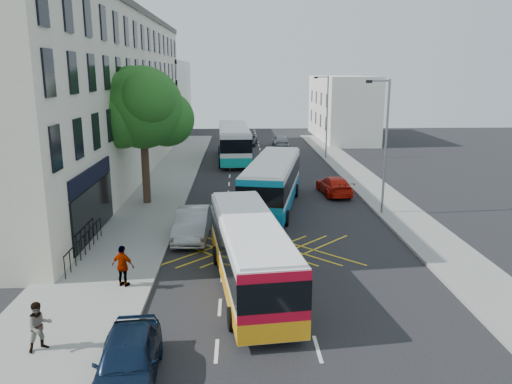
{
  "coord_description": "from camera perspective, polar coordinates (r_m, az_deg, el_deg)",
  "views": [
    {
      "loc": [
        -2.47,
        -17.1,
        8.56
      ],
      "look_at": [
        -1.52,
        9.17,
        2.2
      ],
      "focal_mm": 35.0,
      "sensor_mm": 36.0,
      "label": 1
    }
  ],
  "objects": [
    {
      "name": "street_tree",
      "position": [
        32.71,
        -12.88,
        9.29
      ],
      "size": [
        6.3,
        5.7,
        8.8
      ],
      "color": "#382619",
      "rests_on": "pavement_left"
    },
    {
      "name": "distant_car_grey",
      "position": [
        59.81,
        -0.89,
        5.94
      ],
      "size": [
        2.5,
        4.44,
        1.17
      ],
      "primitive_type": "imported",
      "rotation": [
        0.0,
        0.0,
        -0.14
      ],
      "color": "#3C3F43",
      "rests_on": "ground"
    },
    {
      "name": "pedestrian_far",
      "position": [
        20.81,
        -14.96,
        -8.18
      ],
      "size": [
        1.08,
        0.74,
        1.7
      ],
      "primitive_type": "imported",
      "rotation": [
        0.0,
        0.0,
        2.78
      ],
      "color": "gray",
      "rests_on": "pavement_left"
    },
    {
      "name": "ground",
      "position": [
        19.28,
        5.64,
        -12.83
      ],
      "size": [
        120.0,
        120.0,
        0.0
      ],
      "primitive_type": "plane",
      "color": "black",
      "rests_on": "ground"
    },
    {
      "name": "parked_car_blue",
      "position": [
        15.11,
        -14.45,
        -18.08
      ],
      "size": [
        2.03,
        4.39,
        1.46
      ],
      "primitive_type": "imported",
      "rotation": [
        0.0,
        0.0,
        0.07
      ],
      "color": "#0C1A32",
      "rests_on": "ground"
    },
    {
      "name": "parked_car_silver",
      "position": [
        26.43,
        -7.27,
        -3.61
      ],
      "size": [
        1.77,
        4.81,
        1.57
      ],
      "primitive_type": "imported",
      "rotation": [
        0.0,
        0.0,
        -0.02
      ],
      "color": "#96999D",
      "rests_on": "ground"
    },
    {
      "name": "pavement_right",
      "position": [
        34.66,
        14.71,
        -1.02
      ],
      "size": [
        3.0,
        70.0,
        0.15
      ],
      "primitive_type": "cube",
      "color": "gray",
      "rests_on": "ground"
    },
    {
      "name": "railings",
      "position": [
        24.81,
        -19.0,
        -5.59
      ],
      "size": [
        0.08,
        5.6,
        1.14
      ],
      "primitive_type": null,
      "color": "black",
      "rests_on": "pavement_left"
    },
    {
      "name": "bus_far",
      "position": [
        49.26,
        -2.55,
        5.7
      ],
      "size": [
        3.39,
        12.26,
        3.42
      ],
      "rotation": [
        0.0,
        0.0,
        0.04
      ],
      "color": "silver",
      "rests_on": "ground"
    },
    {
      "name": "distant_car_silver",
      "position": [
        58.54,
        2.83,
        5.88
      ],
      "size": [
        1.78,
        4.23,
        1.43
      ],
      "primitive_type": "imported",
      "rotation": [
        0.0,
        0.0,
        3.16
      ],
      "color": "#9A9CA1",
      "rests_on": "ground"
    },
    {
      "name": "motorbike",
      "position": [
        17.16,
        0.38,
        -12.68
      ],
      "size": [
        0.84,
        2.29,
        2.05
      ],
      "rotation": [
        0.0,
        0.0,
        0.21
      ],
      "color": "black",
      "rests_on": "ground"
    },
    {
      "name": "bus_mid",
      "position": [
        31.87,
        1.91,
        1.09
      ],
      "size": [
        4.72,
        11.48,
        3.15
      ],
      "rotation": [
        0.0,
        0.0,
        -0.2
      ],
      "color": "silver",
      "rests_on": "ground"
    },
    {
      "name": "bus_near",
      "position": [
        20.16,
        -0.69,
        -6.93
      ],
      "size": [
        3.59,
        10.28,
        2.83
      ],
      "rotation": [
        0.0,
        0.0,
        0.13
      ],
      "color": "silver",
      "rests_on": "ground"
    },
    {
      "name": "terrace_main",
      "position": [
        43.19,
        -17.86,
        10.57
      ],
      "size": [
        8.3,
        45.0,
        13.5
      ],
      "color": "beige",
      "rests_on": "ground"
    },
    {
      "name": "red_hatchback",
      "position": [
        35.99,
        8.93,
        0.75
      ],
      "size": [
        2.19,
        4.67,
        1.32
      ],
      "primitive_type": "imported",
      "rotation": [
        0.0,
        0.0,
        3.22
      ],
      "color": "red",
      "rests_on": "ground"
    },
    {
      "name": "lamp_near",
      "position": [
        30.61,
        14.46,
        5.77
      ],
      "size": [
        1.45,
        0.15,
        8.0
      ],
      "color": "slate",
      "rests_on": "pavement_right"
    },
    {
      "name": "lamp_far",
      "position": [
        50.01,
        8.01,
        8.95
      ],
      "size": [
        1.45,
        0.15,
        8.0
      ],
      "color": "slate",
      "rests_on": "pavement_right"
    },
    {
      "name": "pavement_left",
      "position": [
        33.74,
        -12.3,
        -1.28
      ],
      "size": [
        5.0,
        70.0,
        0.15
      ],
      "primitive_type": "cube",
      "color": "gray",
      "rests_on": "ground"
    },
    {
      "name": "pedestrian_near",
      "position": [
        17.2,
        -23.52,
        -13.89
      ],
      "size": [
        0.98,
        0.95,
        1.59
      ],
      "primitive_type": "imported",
      "rotation": [
        0.0,
        0.0,
        0.66
      ],
      "color": "gray",
      "rests_on": "pavement_left"
    },
    {
      "name": "building_right",
      "position": [
        66.63,
        9.73,
        9.49
      ],
      "size": [
        6.0,
        18.0,
        8.0
      ],
      "primitive_type": "cube",
      "color": "silver",
      "rests_on": "ground"
    },
    {
      "name": "terrace_far",
      "position": [
        73.1,
        -11.34,
        10.55
      ],
      "size": [
        8.0,
        20.0,
        10.0
      ],
      "primitive_type": "cube",
      "color": "silver",
      "rests_on": "ground"
    }
  ]
}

